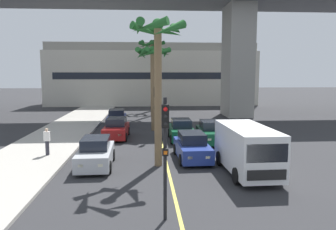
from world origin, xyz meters
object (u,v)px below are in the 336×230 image
Objects in this scene: car_queue_sixth at (211,133)px; delivery_van at (247,148)px; palm_tree_near_median at (152,56)px; palm_tree_farthest_median at (154,61)px; palm_tree_far_median at (158,51)px; pedestrian_near_crosswalk at (47,141)px; car_queue_fifth at (181,131)px; traffic_light_median_far at (155,104)px; palm_tree_mid_median at (153,61)px; car_queue_second at (192,147)px; car_queue_fourth at (117,118)px; traffic_light_median_near at (165,142)px; car_queue_front at (116,129)px; car_queue_third at (96,153)px.

car_queue_sixth is 0.78× the size of delivery_van.
palm_tree_farthest_median is (0.34, 5.39, -0.40)m from palm_tree_near_median.
palm_tree_far_median reaches higher than pedestrian_near_crosswalk.
car_queue_sixth is (2.05, -0.99, 0.00)m from car_queue_fifth.
traffic_light_median_far reaches higher than pedestrian_near_crosswalk.
palm_tree_mid_median is at bearing 114.92° from car_queue_fifth.
palm_tree_near_median is 1.13× the size of palm_tree_far_median.
car_queue_second is 1.00× the size of car_queue_fourth.
pedestrian_near_crosswalk is (-6.46, 8.95, -1.72)m from traffic_light_median_near.
traffic_light_median_near is 7.55m from palm_tree_far_median.
traffic_light_median_near is 0.48× the size of palm_tree_near_median.
palm_tree_farthest_median reaches higher than car_queue_fourth.
car_queue_fourth is 0.57× the size of palm_tree_mid_median.
traffic_light_median_near is at bearing -78.87° from car_queue_front.
palm_tree_far_median reaches higher than car_queue_front.
traffic_light_median_far reaches higher than car_queue_front.
delivery_van is (7.71, -15.47, 0.57)m from car_queue_fourth.
palm_tree_farthest_median reaches higher than pedestrian_near_crosswalk.
palm_tree_near_median is (3.53, 7.47, 6.23)m from car_queue_fourth.
car_queue_front is 0.57× the size of palm_tree_mid_median.
palm_tree_mid_median is (3.38, -2.71, 5.27)m from car_queue_fourth.
traffic_light_median_far is at bearing 107.73° from car_queue_second.
palm_tree_mid_median is at bearing 73.01° from car_queue_third.
traffic_light_median_near is (-2.05, -7.95, 1.99)m from car_queue_second.
traffic_light_median_near is (-2.04, -13.51, 1.99)m from car_queue_fifth.
palm_tree_mid_median reaches higher than car_queue_second.
palm_tree_mid_median is (-4.05, 5.29, 5.27)m from car_queue_sixth.
car_queue_second is 1.00× the size of car_queue_third.
traffic_light_median_near is at bearing -130.91° from delivery_van.
traffic_light_median_near is at bearing -54.16° from pedestrian_near_crosswalk.
traffic_light_median_near is at bearing -108.11° from car_queue_sixth.
car_queue_front and car_queue_fourth have the same top height.
traffic_light_median_near is at bearing -64.10° from car_queue_third.
car_queue_third and car_queue_fifth have the same top height.
palm_tree_mid_median is at bearing 47.81° from car_queue_front.
pedestrian_near_crosswalk is (-6.59, -5.01, -1.72)m from traffic_light_median_far.
pedestrian_near_crosswalk reaches higher than car_queue_second.
traffic_light_median_far reaches higher than delivery_van.
car_queue_sixth is (2.04, 4.57, 0.00)m from car_queue_second.
car_queue_fifth is 0.98× the size of traffic_light_median_far.
car_queue_second is (4.92, -6.65, 0.00)m from car_queue_front.
car_queue_fifth is 0.57× the size of palm_tree_mid_median.
traffic_light_median_near is 11.17m from pedestrian_near_crosswalk.
car_queue_sixth is at bearing 54.89° from palm_tree_far_median.
palm_tree_mid_median is 0.93× the size of palm_tree_far_median.
pedestrian_near_crosswalk is (-10.56, -3.57, 0.28)m from car_queue_sixth.
car_queue_sixth is (6.96, -2.07, 0.00)m from car_queue_front.
car_queue_second is at bearing -84.71° from palm_tree_near_median.
palm_tree_far_median is (2.90, -7.85, 5.39)m from car_queue_front.
palm_tree_near_median reaches higher than traffic_light_median_near.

